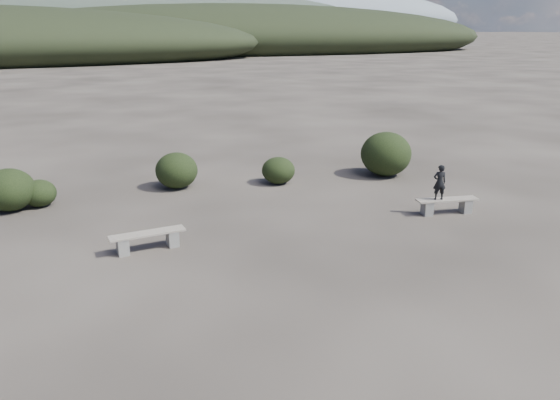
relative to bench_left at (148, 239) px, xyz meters
name	(u,v)px	position (x,y,z in m)	size (l,w,h in m)	color
ground	(369,300)	(3.61, -4.21, -0.27)	(1200.00, 1200.00, 0.00)	#292420
bench_left	(148,239)	(0.00, 0.00, 0.00)	(1.82, 0.52, 0.45)	slate
bench_right	(447,205)	(8.38, -0.47, 0.00)	(1.83, 0.72, 0.45)	slate
seated_person	(440,182)	(8.10, -0.41, 0.68)	(0.37, 0.24, 1.01)	black
shrub_a	(39,193)	(-2.46, 4.65, 0.13)	(0.99, 0.99, 0.81)	black
shrub_b	(177,170)	(1.76, 5.08, 0.32)	(1.39, 1.39, 1.19)	black
shrub_c	(278,170)	(5.09, 4.33, 0.18)	(1.14, 1.14, 0.91)	black
shrub_d	(386,154)	(9.08, 3.89, 0.52)	(1.81, 1.81, 1.58)	black
shrub_e	(390,152)	(10.32, 5.49, 0.16)	(1.05, 1.05, 0.87)	black
shrub_f	(9,190)	(-3.25, 4.55, 0.35)	(1.47, 1.47, 1.24)	black
mountain_ridges	(45,17)	(-3.87, 334.85, 10.56)	(500.00, 400.00, 56.00)	black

